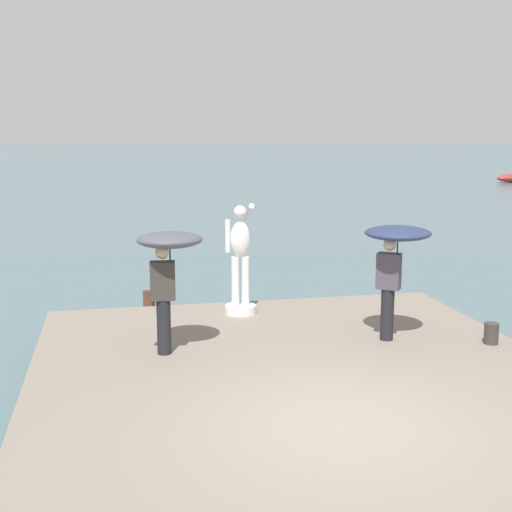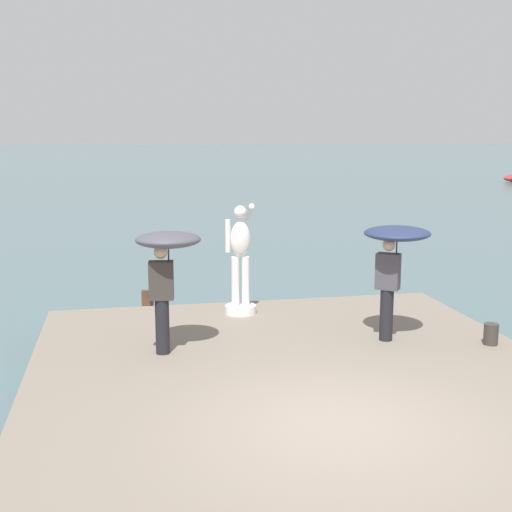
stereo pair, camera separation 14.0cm
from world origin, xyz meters
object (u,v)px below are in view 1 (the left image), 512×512
Objects in this scene: mooring_bollard at (491,333)px; onlooker_right at (395,249)px; statue_white_figure at (240,266)px; onlooker_left at (168,257)px.

onlooker_right is at bearing 160.33° from mooring_bollard.
mooring_bollard is (1.52, -0.54, -1.38)m from onlooker_right.
statue_white_figure is at bearing 143.18° from mooring_bollard.
statue_white_figure reaches higher than onlooker_left.
statue_white_figure reaches higher than onlooker_right.
onlooker_left reaches higher than mooring_bollard.
onlooker_right is (2.18, -2.22, 0.63)m from statue_white_figure.
statue_white_figure is 3.17m from onlooker_right.
onlooker_right is 5.50× the size of mooring_bollard.
onlooker_left is at bearing 173.15° from mooring_bollard.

